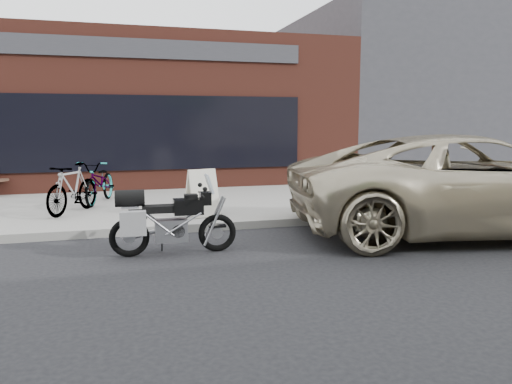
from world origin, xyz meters
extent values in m
plane|color=black|center=(0.00, 0.00, 0.00)|extent=(120.00, 120.00, 0.00)
cube|color=gray|center=(0.00, 7.00, 0.07)|extent=(44.00, 6.00, 0.15)
cube|color=#5B281D|center=(-2.00, 14.00, 2.25)|extent=(14.00, 10.00, 4.50)
cube|color=black|center=(-2.00, 8.97, 1.70)|extent=(10.00, 0.08, 2.00)
cube|color=#2D2D32|center=(-2.00, 8.97, 3.90)|extent=(10.00, 0.08, 0.50)
cube|color=#2D2D32|center=(10.00, 14.00, 3.00)|extent=(10.00, 10.00, 6.00)
torus|color=black|center=(-2.00, 2.62, 0.29)|extent=(0.59, 0.11, 0.59)
torus|color=black|center=(-0.68, 2.58, 0.29)|extent=(0.59, 0.11, 0.59)
cube|color=#B7B7BC|center=(-1.38, 2.60, 0.37)|extent=(0.49, 0.28, 0.33)
cube|color=black|center=(-1.12, 2.59, 0.72)|extent=(0.45, 0.29, 0.23)
cube|color=black|center=(-1.56, 2.61, 0.70)|extent=(0.49, 0.26, 0.11)
cube|color=black|center=(-1.87, 2.61, 0.63)|extent=(0.27, 0.20, 0.12)
cube|color=black|center=(-0.86, 2.59, 0.83)|extent=(0.16, 0.21, 0.19)
cube|color=silver|center=(-0.80, 2.59, 1.05)|extent=(0.13, 0.27, 0.29)
cylinder|color=black|center=(-0.92, 2.59, 0.89)|extent=(0.04, 0.61, 0.03)
cube|color=#B7B7BC|center=(-1.97, 2.62, 0.75)|extent=(0.25, 0.27, 0.03)
cube|color=gray|center=(-1.94, 2.39, 0.54)|extent=(0.37, 0.17, 0.35)
cylinder|color=black|center=(-1.97, 2.62, 0.88)|extent=(0.43, 0.26, 0.25)
cylinder|color=#B7B7BC|center=(-1.73, 2.75, 0.31)|extent=(0.49, 0.08, 0.17)
imported|color=#B7AB8E|center=(3.89, 2.60, 0.88)|extent=(6.78, 4.03, 1.77)
imported|color=gray|center=(-2.50, 6.98, 0.64)|extent=(1.13, 1.96, 0.97)
imported|color=gray|center=(-3.00, 5.79, 0.65)|extent=(1.25, 1.69, 1.01)
cube|color=silver|center=(-0.50, 4.68, 0.61)|extent=(0.63, 0.43, 0.92)
cube|color=silver|center=(-0.57, 4.92, 0.61)|extent=(0.63, 0.43, 0.92)
camera|label=1|loc=(-2.16, -4.80, 1.97)|focal=35.00mm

